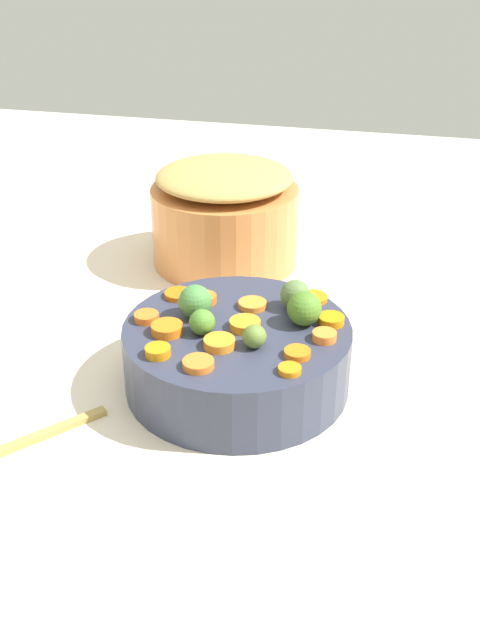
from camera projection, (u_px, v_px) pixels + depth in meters
name	position (u px, v px, depth m)	size (l,w,h in m)	color
tabletop	(237.00, 391.00, 0.96)	(2.40, 2.40, 0.02)	beige
serving_bowl_carrots	(240.00, 356.00, 0.93)	(0.28, 0.28, 0.08)	#31364B
metal_pot	(225.00, 225.00, 1.24)	(0.24, 0.24, 0.13)	#D38042
stuffing_mound	(224.00, 177.00, 1.20)	(0.22, 0.22, 0.04)	tan
carrot_slice_0	(290.00, 370.00, 0.83)	(0.03, 0.03, 0.01)	orange
carrot_slice_1	(244.00, 326.00, 0.91)	(0.04, 0.04, 0.01)	orange
carrot_slice_2	(297.00, 353.00, 0.85)	(0.03, 0.03, 0.01)	orange
carrot_slice_3	(204.00, 298.00, 0.97)	(0.03, 0.03, 0.01)	orange
carrot_slice_4	(198.00, 364.00, 0.83)	(0.04, 0.04, 0.01)	orange
carrot_slice_5	(313.00, 298.00, 0.97)	(0.04, 0.04, 0.01)	orange
carrot_slice_6	(167.00, 329.00, 0.90)	(0.04, 0.04, 0.01)	orange
carrot_slice_7	(158.00, 351.00, 0.86)	(0.03, 0.03, 0.01)	orange
carrot_slice_8	(324.00, 336.00, 0.88)	(0.03, 0.03, 0.01)	orange
carrot_slice_9	(252.00, 304.00, 0.96)	(0.04, 0.04, 0.01)	orange
carrot_slice_10	(219.00, 343.00, 0.87)	(0.04, 0.04, 0.01)	orange
carrot_slice_11	(146.00, 317.00, 0.93)	(0.03, 0.03, 0.01)	orange
carrot_slice_12	(331.00, 320.00, 0.92)	(0.03, 0.03, 0.01)	orange
carrot_slice_13	(178.00, 294.00, 0.98)	(0.04, 0.04, 0.01)	orange
brussels_sprout_0	(254.00, 336.00, 0.87)	(0.03, 0.03, 0.03)	olive
brussels_sprout_1	(202.00, 322.00, 0.89)	(0.03, 0.03, 0.03)	#4B812C
brussels_sprout_2	(295.00, 295.00, 0.95)	(0.04, 0.04, 0.04)	#59743F
brussels_sprout_3	(195.00, 301.00, 0.93)	(0.04, 0.04, 0.04)	#46813D
brussels_sprout_4	(304.00, 309.00, 0.91)	(0.04, 0.04, 0.04)	#4B7925
casserole_dish	(61.00, 639.00, 0.57)	(0.19, 0.19, 0.10)	white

